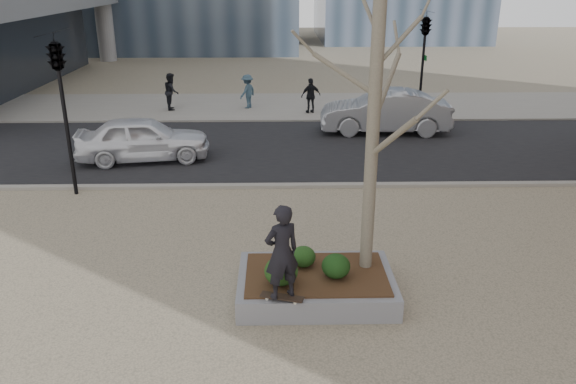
{
  "coord_description": "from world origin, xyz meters",
  "views": [
    {
      "loc": [
        0.26,
        -9.5,
        5.86
      ],
      "look_at": [
        0.5,
        2.0,
        1.4
      ],
      "focal_mm": 35.0,
      "sensor_mm": 36.0,
      "label": 1
    }
  ],
  "objects_px": {
    "skateboarder": "(282,252)",
    "police_car": "(143,139)",
    "skateboard": "(282,298)",
    "planter": "(316,285)"
  },
  "relations": [
    {
      "from": "skateboarder",
      "to": "police_car",
      "type": "bearing_deg",
      "value": -90.18
    },
    {
      "from": "police_car",
      "to": "skateboarder",
      "type": "bearing_deg",
      "value": -163.19
    },
    {
      "from": "planter",
      "to": "police_car",
      "type": "xyz_separation_m",
      "value": [
        -5.21,
        8.69,
        0.54
      ]
    },
    {
      "from": "skateboard",
      "to": "police_car",
      "type": "relative_size",
      "value": 0.18
    },
    {
      "from": "police_car",
      "to": "skateboard",
      "type": "bearing_deg",
      "value": -163.19
    },
    {
      "from": "planter",
      "to": "skateboard",
      "type": "relative_size",
      "value": 3.85
    },
    {
      "from": "planter",
      "to": "skateboard",
      "type": "bearing_deg",
      "value": -127.19
    },
    {
      "from": "skateboard",
      "to": "skateboarder",
      "type": "relative_size",
      "value": 0.44
    },
    {
      "from": "skateboard",
      "to": "skateboarder",
      "type": "height_order",
      "value": "skateboarder"
    },
    {
      "from": "planter",
      "to": "police_car",
      "type": "bearing_deg",
      "value": 120.92
    }
  ]
}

